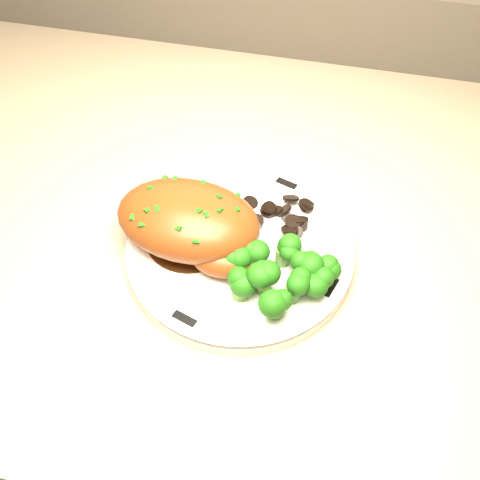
# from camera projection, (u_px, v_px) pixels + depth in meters

# --- Properties ---
(plate) EXTENTS (0.28, 0.28, 0.02)m
(plate) POSITION_uv_depth(u_px,v_px,m) (240.00, 250.00, 0.68)
(plate) COLOR white
(plate) RESTS_ON counter
(rim_accent_0) EXTENTS (0.03, 0.02, 0.00)m
(rim_accent_0) POSITION_uv_depth(u_px,v_px,m) (286.00, 184.00, 0.74)
(rim_accent_0) COLOR black
(rim_accent_0) RESTS_ON plate
(rim_accent_1) EXTENTS (0.02, 0.03, 0.00)m
(rim_accent_1) POSITION_uv_depth(u_px,v_px,m) (159.00, 207.00, 0.71)
(rim_accent_1) COLOR black
(rim_accent_1) RESTS_ON plate
(rim_accent_2) EXTENTS (0.03, 0.02, 0.00)m
(rim_accent_2) POSITION_uv_depth(u_px,v_px,m) (184.00, 319.00, 0.62)
(rim_accent_2) COLOR black
(rim_accent_2) RESTS_ON plate
(rim_accent_3) EXTENTS (0.02, 0.03, 0.00)m
(rim_accent_3) POSITION_uv_depth(u_px,v_px,m) (330.00, 287.00, 0.64)
(rim_accent_3) COLOR black
(rim_accent_3) RESTS_ON plate
(gravy_pool) EXTENTS (0.10, 0.10, 0.00)m
(gravy_pool) POSITION_uv_depth(u_px,v_px,m) (190.00, 238.00, 0.68)
(gravy_pool) COLOR #341A09
(gravy_pool) RESTS_ON plate
(chicken_breast) EXTENTS (0.17, 0.12, 0.06)m
(chicken_breast) POSITION_uv_depth(u_px,v_px,m) (192.00, 224.00, 0.66)
(chicken_breast) COLOR brown
(chicken_breast) RESTS_ON plate
(mushroom_pile) EXTENTS (0.08, 0.06, 0.02)m
(mushroom_pile) POSITION_uv_depth(u_px,v_px,m) (271.00, 217.00, 0.70)
(mushroom_pile) COLOR black
(mushroom_pile) RESTS_ON plate
(broccoli_florets) EXTENTS (0.12, 0.09, 0.04)m
(broccoli_florets) POSITION_uv_depth(u_px,v_px,m) (280.00, 272.00, 0.63)
(broccoli_florets) COLOR #557F35
(broccoli_florets) RESTS_ON plate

